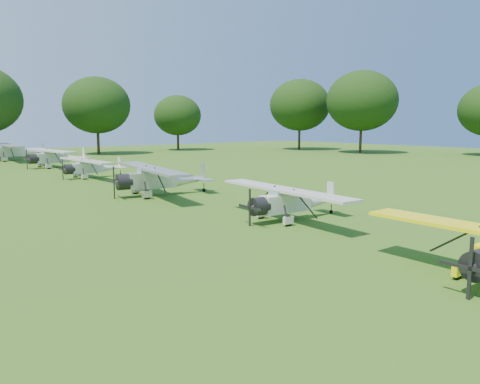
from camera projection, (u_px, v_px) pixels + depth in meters
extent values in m
plane|color=#284F13|center=(272.00, 223.00, 23.26)|extent=(160.00, 160.00, 0.00)
cylinder|color=#2E2212|center=(361.00, 138.00, 77.87)|extent=(0.44, 0.44, 4.99)
ellipsoid|color=black|center=(362.00, 101.00, 76.98)|extent=(11.65, 11.65, 9.90)
cylinder|color=#2E2212|center=(299.00, 137.00, 87.94)|extent=(0.44, 0.44, 4.81)
ellipsoid|color=black|center=(300.00, 105.00, 87.08)|extent=(11.23, 11.23, 9.55)
cylinder|color=#2E2212|center=(178.00, 140.00, 86.48)|extent=(0.44, 0.44, 3.70)
ellipsoid|color=black|center=(178.00, 115.00, 85.82)|extent=(8.63, 8.63, 7.34)
cylinder|color=#2E2212|center=(98.00, 140.00, 74.99)|extent=(0.44, 0.44, 4.51)
ellipsoid|color=black|center=(97.00, 105.00, 74.19)|extent=(10.52, 10.52, 8.94)
cylinder|color=black|center=(480.00, 265.00, 13.43)|extent=(0.80, 0.92, 0.90)
cube|color=black|center=(470.00, 269.00, 13.09)|extent=(0.05, 0.10, 1.82)
cylinder|color=black|center=(458.00, 271.00, 14.95)|extent=(0.52, 0.15, 0.52)
cube|color=silver|center=(285.00, 203.00, 23.79)|extent=(2.84, 1.05, 0.91)
cone|color=silver|center=(319.00, 201.00, 25.12)|extent=(2.49, 0.98, 0.78)
cube|color=#8CA5B2|center=(284.00, 194.00, 23.67)|extent=(1.45, 0.91, 0.48)
cylinder|color=black|center=(259.00, 206.00, 22.87)|extent=(0.85, 0.97, 0.90)
cube|color=black|center=(250.00, 207.00, 22.55)|extent=(0.06, 0.11, 1.83)
cube|color=silver|center=(284.00, 190.00, 23.64)|extent=(2.01, 9.29, 0.12)
cube|color=silver|center=(331.00, 192.00, 25.54)|extent=(0.13, 0.48, 1.13)
cube|color=silver|center=(329.00, 199.00, 25.55)|extent=(0.94, 2.49, 0.08)
cylinder|color=black|center=(288.00, 221.00, 22.61)|extent=(0.53, 0.18, 0.52)
cylinder|color=black|center=(261.00, 214.00, 24.38)|extent=(0.53, 0.18, 0.52)
cylinder|color=black|center=(331.00, 212.00, 25.75)|extent=(0.21, 0.09, 0.21)
cube|color=silver|center=(152.00, 180.00, 31.97)|extent=(3.40, 1.51, 1.08)
cone|color=silver|center=(190.00, 180.00, 33.34)|extent=(2.98, 1.39, 0.92)
cube|color=#8CA5B2|center=(151.00, 172.00, 31.84)|extent=(1.77, 1.20, 0.56)
cylinder|color=black|center=(124.00, 182.00, 31.02)|extent=(1.09, 1.21, 1.07)
cube|color=black|center=(114.00, 183.00, 30.70)|extent=(0.08, 0.13, 2.15)
cube|color=silver|center=(150.00, 168.00, 31.80)|extent=(3.28, 10.96, 0.14)
cube|color=silver|center=(202.00, 172.00, 33.77)|extent=(0.20, 0.57, 1.33)
cube|color=silver|center=(201.00, 179.00, 33.78)|extent=(1.34, 2.97, 0.09)
cylinder|color=black|center=(147.00, 195.00, 30.58)|extent=(0.63, 0.26, 0.61)
cylinder|color=black|center=(135.00, 190.00, 32.79)|extent=(0.63, 0.26, 0.61)
cylinder|color=black|center=(204.00, 190.00, 34.01)|extent=(0.26, 0.12, 0.25)
cube|color=silver|center=(87.00, 168.00, 42.39)|extent=(2.80, 0.93, 0.91)
cone|color=silver|center=(111.00, 168.00, 43.94)|extent=(2.46, 0.87, 0.78)
cube|color=#8CA5B2|center=(86.00, 163.00, 42.26)|extent=(1.42, 0.85, 0.48)
cylinder|color=black|center=(69.00, 169.00, 41.32)|extent=(0.81, 0.93, 0.90)
cube|color=black|center=(63.00, 170.00, 40.95)|extent=(0.06, 0.11, 1.82)
cube|color=silver|center=(86.00, 160.00, 42.23)|extent=(1.60, 9.23, 0.12)
cube|color=silver|center=(119.00, 163.00, 44.44)|extent=(0.10, 0.48, 1.13)
cube|color=silver|center=(119.00, 167.00, 44.44)|extent=(0.83, 2.45, 0.08)
cylinder|color=black|center=(85.00, 177.00, 41.23)|extent=(0.53, 0.16, 0.52)
cylinder|color=black|center=(75.00, 175.00, 42.84)|extent=(0.53, 0.16, 0.52)
cylinder|color=black|center=(121.00, 174.00, 44.66)|extent=(0.21, 0.08, 0.21)
cube|color=silver|center=(51.00, 158.00, 52.24)|extent=(3.38, 1.23, 1.09)
cone|color=silver|center=(75.00, 158.00, 54.16)|extent=(2.96, 1.15, 0.93)
cube|color=#8CA5B2|center=(50.00, 153.00, 52.09)|extent=(1.72, 1.07, 0.57)
cylinder|color=black|center=(33.00, 159.00, 50.90)|extent=(1.01, 1.14, 1.08)
cube|color=black|center=(27.00, 159.00, 50.44)|extent=(0.07, 0.13, 2.17)
cube|color=silver|center=(50.00, 151.00, 52.05)|extent=(2.32, 11.06, 0.14)
cube|color=silver|center=(84.00, 153.00, 54.79)|extent=(0.15, 0.58, 1.35)
cube|color=silver|center=(83.00, 157.00, 54.79)|extent=(1.10, 2.96, 0.09)
cylinder|color=black|center=(49.00, 166.00, 50.86)|extent=(0.63, 0.21, 0.62)
cylinder|color=black|center=(40.00, 165.00, 52.72)|extent=(0.63, 0.21, 0.62)
cylinder|color=black|center=(85.00, 164.00, 55.06)|extent=(0.25, 0.10, 0.25)
cube|color=silver|center=(10.00, 152.00, 61.74)|extent=(3.66, 1.26, 1.18)
cone|color=silver|center=(34.00, 152.00, 63.54)|extent=(3.21, 1.18, 1.02)
cube|color=#8CA5B2|center=(8.00, 147.00, 61.58)|extent=(1.86, 1.13, 0.62)
cube|color=silver|center=(8.00, 145.00, 61.54)|extent=(2.25, 12.03, 0.16)
cube|color=silver|center=(43.00, 148.00, 64.11)|extent=(0.14, 0.63, 1.47)
cube|color=silver|center=(42.00, 152.00, 64.12)|extent=(1.12, 3.20, 0.10)
cylinder|color=black|center=(5.00, 159.00, 60.21)|extent=(0.69, 0.22, 0.68)
cylinder|color=black|center=(1.00, 158.00, 62.46)|extent=(0.69, 0.22, 0.68)
cylinder|color=black|center=(44.00, 158.00, 64.39)|extent=(0.28, 0.10, 0.27)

